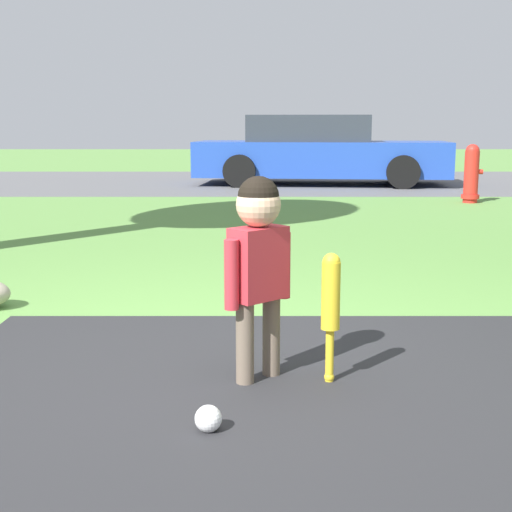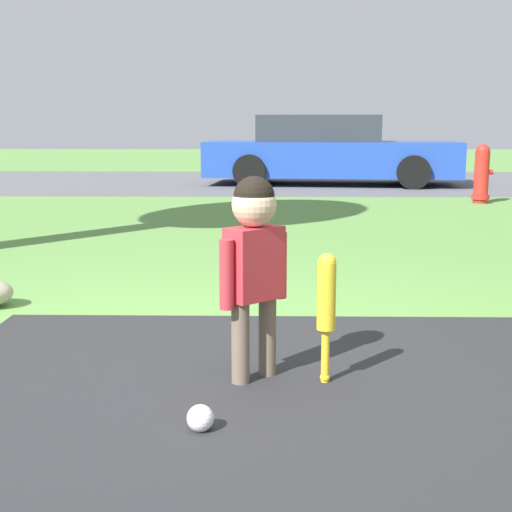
{
  "view_description": "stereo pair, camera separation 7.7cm",
  "coord_description": "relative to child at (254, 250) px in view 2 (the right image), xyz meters",
  "views": [
    {
      "loc": [
        0.34,
        -2.96,
        1.08
      ],
      "look_at": [
        0.35,
        0.38,
        0.47
      ],
      "focal_mm": 50.0,
      "sensor_mm": 36.0,
      "label": 1
    },
    {
      "loc": [
        0.42,
        -2.96,
        1.08
      ],
      "look_at": [
        0.35,
        0.38,
        0.47
      ],
      "focal_mm": 50.0,
      "sensor_mm": 36.0,
      "label": 2
    }
  ],
  "objects": [
    {
      "name": "fire_hydrant",
      "position": [
        3.03,
        7.15,
        -0.17
      ],
      "size": [
        0.28,
        0.25,
        0.82
      ],
      "color": "red",
      "rests_on": "ground"
    },
    {
      "name": "sports_ball",
      "position": [
        -0.18,
        -0.54,
        -0.52
      ],
      "size": [
        0.1,
        0.1,
        0.1
      ],
      "color": "white",
      "rests_on": "ground"
    },
    {
      "name": "baseball_bat",
      "position": [
        0.3,
        -0.03,
        -0.21
      ],
      "size": [
        0.08,
        0.08,
        0.56
      ],
      "color": "yellow",
      "rests_on": "ground"
    },
    {
      "name": "parked_car",
      "position": [
        1.14,
        10.33,
        0.03
      ],
      "size": [
        4.71,
        2.18,
        1.26
      ],
      "rotation": [
        0.0,
        0.0,
        -0.1
      ],
      "color": "#2347AD",
      "rests_on": "ground"
    },
    {
      "name": "street_strip",
      "position": [
        -0.35,
        10.98,
        -0.57
      ],
      "size": [
        40.0,
        6.0,
        0.01
      ],
      "color": "#59595B",
      "rests_on": "ground"
    },
    {
      "name": "ground_plane",
      "position": [
        -0.35,
        0.02,
        -0.57
      ],
      "size": [
        60.0,
        60.0,
        0.0
      ],
      "primitive_type": "plane",
      "color": "#5B8C42"
    },
    {
      "name": "child",
      "position": [
        0.0,
        0.0,
        0.0
      ],
      "size": [
        0.28,
        0.26,
        0.88
      ],
      "rotation": [
        0.0,
        0.0,
        0.74
      ],
      "color": "#6B5B4C",
      "rests_on": "ground"
    }
  ]
}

